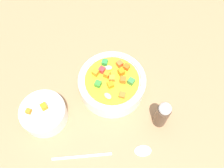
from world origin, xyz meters
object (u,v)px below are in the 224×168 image
object	(u,v)px
soup_bowl_main	(112,83)
spoon	(121,152)
pepper_shaker	(162,114)
side_bowl_small	(44,113)

from	to	relation	value
soup_bowl_main	spoon	bearing A→B (deg)	-71.18
soup_bowl_main	pepper_shaker	distance (cm)	13.54
spoon	pepper_shaker	size ratio (longest dim) A/B	2.43
spoon	side_bowl_small	world-z (taller)	side_bowl_small
spoon	soup_bowl_main	bearing A→B (deg)	91.94
side_bowl_small	soup_bowl_main	bearing A→B (deg)	37.39
soup_bowl_main	pepper_shaker	xyz separation A→B (cm)	(12.11, -5.89, 1.33)
spoon	side_bowl_small	distance (cm)	18.91
spoon	side_bowl_small	bearing A→B (deg)	149.40
spoon	pepper_shaker	xyz separation A→B (cm)	(7.13, 8.73, 3.84)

